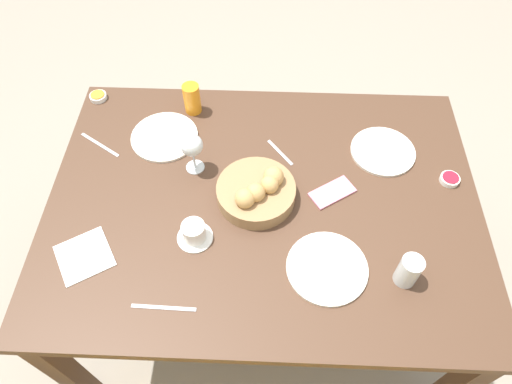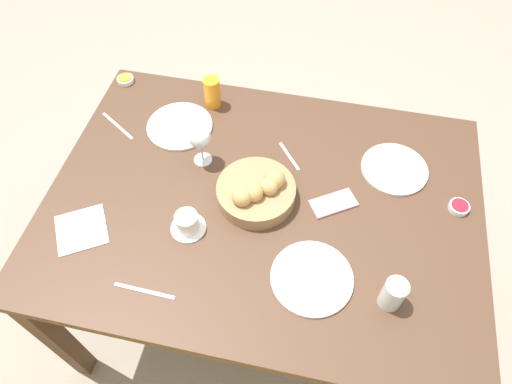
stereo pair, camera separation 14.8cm
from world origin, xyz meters
The scene contains 17 objects.
ground_plane centered at (0.00, 0.00, 0.00)m, with size 10.00×10.00×0.00m, color gray.
dining_table centered at (0.00, 0.00, 0.69)m, with size 1.43×1.04×0.78m.
bread_basket centered at (0.02, 0.00, 0.82)m, with size 0.26×0.26×0.11m.
plate_near_left centered at (-0.42, -0.22, 0.78)m, with size 0.23×0.23×0.01m.
plate_near_right centered at (0.37, -0.26, 0.78)m, with size 0.24×0.24×0.01m.
plate_far_center centered at (-0.20, 0.24, 0.78)m, with size 0.24×0.24×0.01m.
juice_glass centered at (0.28, -0.40, 0.84)m, with size 0.06×0.06×0.12m.
water_tumbler centered at (-0.42, 0.27, 0.83)m, with size 0.06×0.06×0.11m.
wine_glass centered at (0.24, -0.12, 0.89)m, with size 0.08×0.08×0.16m.
coffee_cup centered at (0.21, 0.15, 0.81)m, with size 0.11×0.11×0.07m.
jam_bowl_berry centered at (-0.63, -0.10, 0.79)m, with size 0.07×0.07×0.02m.
jam_bowl_honey centered at (0.66, -0.46, 0.79)m, with size 0.07×0.07×0.02m.
fork_silver centered at (0.60, -0.22, 0.78)m, with size 0.16×0.11×0.00m.
knife_silver centered at (0.27, 0.38, 0.78)m, with size 0.19×0.02×0.00m.
spoon_coffee centered at (-0.05, -0.20, 0.78)m, with size 0.09×0.12×0.00m.
napkin centered at (0.54, 0.23, 0.78)m, with size 0.21×0.21×0.00m.
cell_phone centered at (-0.23, -0.03, 0.78)m, with size 0.17×0.14×0.01m.
Camera 1 is at (-0.01, 0.86, 2.02)m, focal length 32.00 mm.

